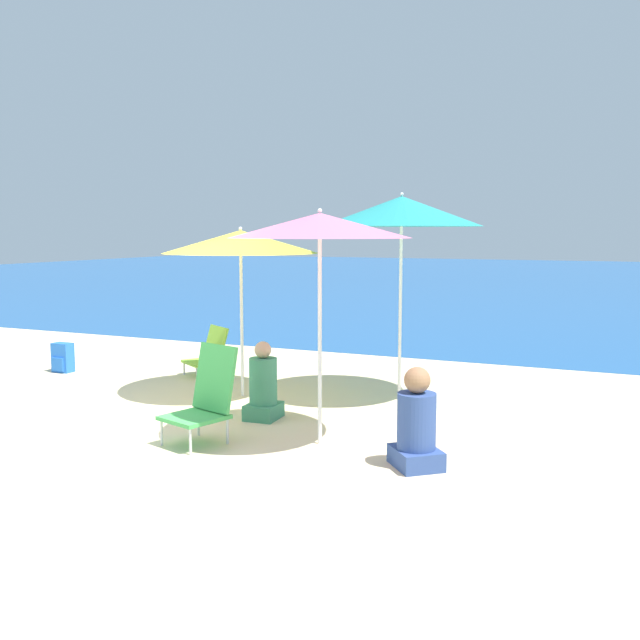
# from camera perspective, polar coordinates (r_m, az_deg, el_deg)

# --- Properties ---
(ground_plane) EXTENTS (60.00, 60.00, 0.00)m
(ground_plane) POSITION_cam_1_polar(r_m,az_deg,el_deg) (7.68, -15.08, -7.84)
(ground_plane) COLOR beige
(sea_water) EXTENTS (60.00, 40.00, 0.01)m
(sea_water) POSITION_cam_1_polar(r_m,az_deg,el_deg) (30.90, 15.39, 3.24)
(sea_water) COLOR #1E5699
(sea_water) RESTS_ON ground
(beach_umbrella_teal) EXTENTS (1.84, 1.84, 2.39)m
(beach_umbrella_teal) POSITION_cam_1_polar(r_m,az_deg,el_deg) (8.20, 6.55, 8.62)
(beach_umbrella_teal) COLOR white
(beach_umbrella_teal) RESTS_ON ground
(beach_umbrella_pink) EXTENTS (1.65, 1.65, 2.15)m
(beach_umbrella_pink) POSITION_cam_1_polar(r_m,az_deg,el_deg) (6.39, -0.02, 7.53)
(beach_umbrella_pink) COLOR white
(beach_umbrella_pink) RESTS_ON ground
(beach_umbrella_yellow) EXTENTS (1.81, 1.81, 2.00)m
(beach_umbrella_yellow) POSITION_cam_1_polar(r_m,az_deg,el_deg) (8.36, -6.37, 6.23)
(beach_umbrella_yellow) COLOR white
(beach_umbrella_yellow) RESTS_ON ground
(beach_chair_lime) EXTENTS (0.69, 0.69, 0.66)m
(beach_chair_lime) POSITION_cam_1_polar(r_m,az_deg,el_deg) (9.81, -8.86, -2.57)
(beach_chair_lime) COLOR silver
(beach_chair_lime) RESTS_ON ground
(beach_chair_green) EXTENTS (0.64, 0.70, 0.90)m
(beach_chair_green) POSITION_cam_1_polar(r_m,az_deg,el_deg) (6.72, -9.15, -6.03)
(beach_chair_green) COLOR silver
(beach_chair_green) RESTS_ON ground
(person_seated_near) EXTENTS (0.54, 0.55, 0.85)m
(person_seated_near) POSITION_cam_1_polar(r_m,az_deg,el_deg) (6.00, 7.72, -8.43)
(person_seated_near) COLOR #334C8C
(person_seated_near) RESTS_ON ground
(person_seated_far) EXTENTS (0.35, 0.40, 0.82)m
(person_seated_far) POSITION_cam_1_polar(r_m,az_deg,el_deg) (7.48, -4.56, -5.40)
(person_seated_far) COLOR #3F8C66
(person_seated_far) RESTS_ON ground
(backpack_blue) EXTENTS (0.28, 0.20, 0.41)m
(backpack_blue) POSITION_cam_1_polar(r_m,az_deg,el_deg) (10.55, -19.90, -2.87)
(backpack_blue) COLOR blue
(backpack_blue) RESTS_ON ground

